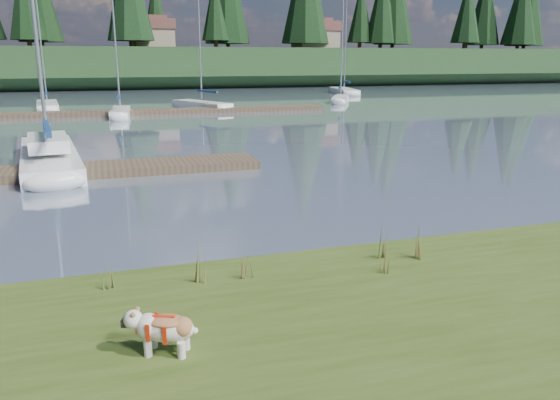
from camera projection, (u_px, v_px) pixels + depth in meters
name	position (u px, v px, depth m)	size (l,w,h in m)	color
ground	(122.00, 115.00, 38.94)	(200.00, 200.00, 0.00)	slate
ridge	(109.00, 68.00, 77.91)	(200.00, 20.00, 5.00)	#1B3218
bulldog	(164.00, 327.00, 6.77)	(0.95, 0.63, 0.56)	silver
sailboat_main	(48.00, 152.00, 21.09)	(2.91, 9.73, 13.71)	white
dock_near	(24.00, 174.00, 18.38)	(16.00, 2.00, 0.30)	#4C3D2C
dock_far	(151.00, 112.00, 39.50)	(26.00, 2.20, 0.30)	#4C3D2C
sailboat_bg_1	(47.00, 105.00, 43.16)	(2.17, 7.63, 11.27)	white
sailboat_bg_2	(121.00, 111.00, 37.88)	(1.64, 6.00, 9.14)	white
sailboat_bg_3	(198.00, 104.00, 43.88)	(4.23, 7.29, 10.83)	white
sailboat_bg_4	(341.00, 98.00, 50.20)	(3.90, 5.85, 9.09)	white
sailboat_bg_5	(343.00, 90.00, 62.45)	(3.61, 9.23, 12.82)	white
weed_0	(201.00, 266.00, 8.93)	(0.17, 0.14, 0.70)	#475B23
weed_1	(245.00, 264.00, 9.13)	(0.17, 0.14, 0.59)	#475B23
weed_2	(385.00, 243.00, 9.98)	(0.17, 0.14, 0.74)	#475B23
weed_3	(107.00, 278.00, 8.67)	(0.17, 0.14, 0.47)	#475B23
weed_4	(385.00, 262.00, 9.36)	(0.17, 0.14, 0.46)	#475B23
weed_5	(421.00, 243.00, 10.03)	(0.17, 0.14, 0.69)	#475B23
mud_lip	(193.00, 279.00, 9.83)	(60.00, 0.50, 0.14)	#33281C
conifer_5	(215.00, 8.00, 77.49)	(3.96, 3.96, 10.35)	#382619
conifer_7	(382.00, 4.00, 86.08)	(5.28, 5.28, 13.20)	#382619
conifer_8	(467.00, 8.00, 86.43)	(4.62, 4.62, 11.77)	#382619
conifer_9	(522.00, 4.00, 92.71)	(5.94, 5.94, 14.62)	#382619
house_1	(151.00, 33.00, 76.63)	(6.30, 5.30, 4.65)	gray
house_2	(315.00, 35.00, 81.91)	(6.30, 5.30, 4.65)	gray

